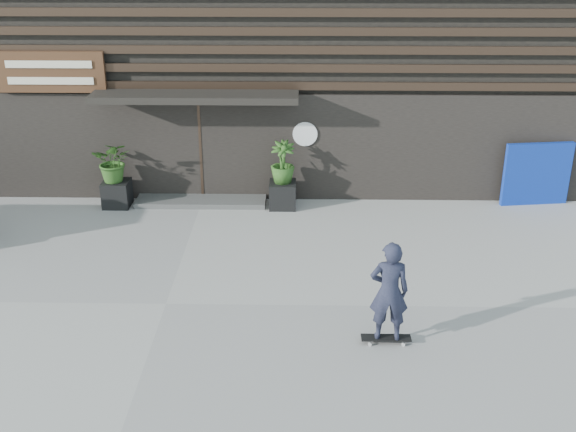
{
  "coord_description": "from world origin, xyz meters",
  "views": [
    {
      "loc": [
        2.3,
        -10.4,
        6.15
      ],
      "look_at": [
        2.08,
        1.32,
        1.1
      ],
      "focal_mm": 43.54,
      "sensor_mm": 36.0,
      "label": 1
    }
  ],
  "objects_px": {
    "planter_pot_right": "(283,195)",
    "blue_tarp": "(537,174)",
    "planter_pot_left": "(117,194)",
    "skateboarder": "(389,292)"
  },
  "relations": [
    {
      "from": "blue_tarp",
      "to": "skateboarder",
      "type": "height_order",
      "value": "skateboarder"
    },
    {
      "from": "planter_pot_right",
      "to": "blue_tarp",
      "type": "bearing_deg",
      "value": 2.96
    },
    {
      "from": "planter_pot_left",
      "to": "blue_tarp",
      "type": "xyz_separation_m",
      "value": [
        9.6,
        0.3,
        0.43
      ]
    },
    {
      "from": "planter_pot_left",
      "to": "blue_tarp",
      "type": "height_order",
      "value": "blue_tarp"
    },
    {
      "from": "planter_pot_left",
      "to": "skateboarder",
      "type": "height_order",
      "value": "skateboarder"
    },
    {
      "from": "planter_pot_right",
      "to": "blue_tarp",
      "type": "xyz_separation_m",
      "value": [
        5.8,
        0.3,
        0.43
      ]
    },
    {
      "from": "planter_pot_right",
      "to": "skateboarder",
      "type": "height_order",
      "value": "skateboarder"
    },
    {
      "from": "planter_pot_right",
      "to": "blue_tarp",
      "type": "height_order",
      "value": "blue_tarp"
    },
    {
      "from": "blue_tarp",
      "to": "skateboarder",
      "type": "bearing_deg",
      "value": -132.25
    },
    {
      "from": "planter_pot_left",
      "to": "skateboarder",
      "type": "relative_size",
      "value": 0.35
    }
  ]
}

